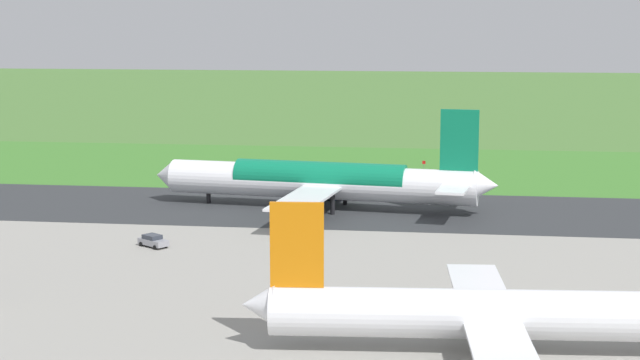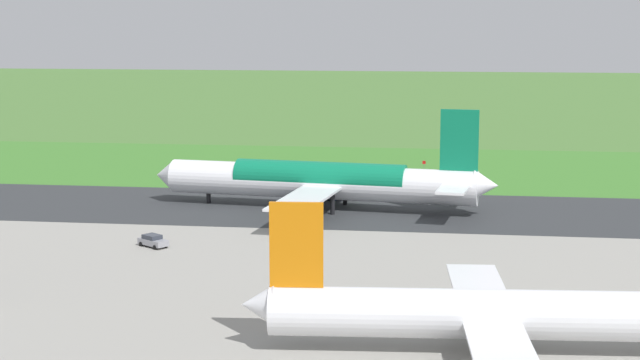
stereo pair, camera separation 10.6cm
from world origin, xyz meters
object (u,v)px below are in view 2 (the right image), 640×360
airliner_parked_mid (497,313)px  no_stopping_sign (424,166)px  service_car_followme (153,241)px  traffic_cone_orange (395,177)px  airliner_main (322,181)px

airliner_parked_mid → no_stopping_sign: 102.05m
no_stopping_sign → service_car_followme: bearing=64.0°
service_car_followme → no_stopping_sign: no_stopping_sign is taller
service_car_followme → no_stopping_sign: size_ratio=1.88×
no_stopping_sign → traffic_cone_orange: size_ratio=4.34×
airliner_main → traffic_cone_orange: bearing=-106.6°
airliner_main → no_stopping_sign: size_ratio=22.69×
airliner_parked_mid → no_stopping_sign: size_ratio=19.05×
airliner_parked_mid → service_car_followme: bearing=-40.2°
no_stopping_sign → airliner_main: bearing=69.3°
service_car_followme → no_stopping_sign: (-32.31, -66.17, 0.58)m
service_car_followme → no_stopping_sign: 73.64m
airliner_main → no_stopping_sign: 40.47m
airliner_main → service_car_followme: size_ratio=12.07×
service_car_followme → traffic_cone_orange: 65.08m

